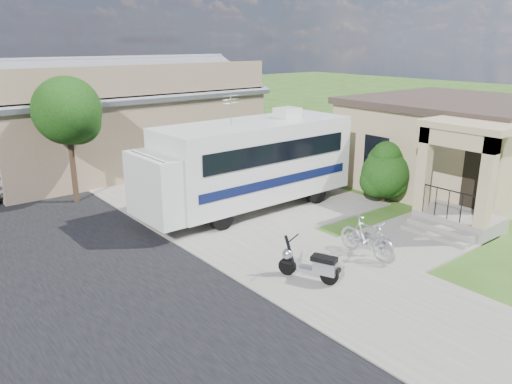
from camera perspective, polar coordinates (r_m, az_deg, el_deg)
ground at (r=14.27m, az=7.93°, el=-6.93°), size 120.00×120.00×0.00m
sidewalk_slab at (r=21.50m, az=-13.68°, el=1.07°), size 4.00×80.00×0.06m
driveway_slab at (r=18.28m, az=0.97°, el=-1.25°), size 7.00×6.00×0.05m
walk_slab at (r=15.91m, az=18.08°, el=-4.96°), size 4.00×3.00×0.05m
house at (r=21.53m, az=21.88°, el=5.13°), size 9.47×7.80×3.54m
warehouse at (r=25.04m, az=-15.87°, el=7.71°), size 12.50×8.40×5.04m
street_tree_a at (r=19.02m, az=-20.52°, el=8.38°), size 2.44×2.40×4.58m
street_tree_b at (r=28.62m, az=-27.17°, el=10.44°), size 2.44×2.40×4.73m
motorhome at (r=17.21m, az=-0.92°, el=3.49°), size 7.90×2.66×4.03m
shrub at (r=18.67m, az=14.49°, el=2.28°), size 1.88×1.79×2.31m
scooter at (r=12.40m, az=6.48°, el=-8.28°), size 0.87×1.53×1.06m
bicycle at (r=13.94m, az=12.53°, el=-5.32°), size 0.52×1.84×1.10m
garden_hose at (r=16.90m, az=17.81°, el=-3.40°), size 0.43×0.43×0.19m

